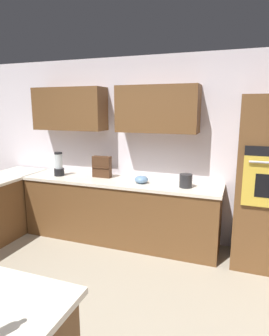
{
  "coord_description": "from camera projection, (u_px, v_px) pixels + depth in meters",
  "views": [
    {
      "loc": [
        -1.48,
        1.93,
        1.9
      ],
      "look_at": [
        -0.23,
        -1.45,
        1.15
      ],
      "focal_mm": 31.12,
      "sensor_mm": 36.0,
      "label": 1
    }
  ],
  "objects": [
    {
      "name": "countertop_back",
      "position": [
        119.0,
        182.0,
        4.09
      ],
      "size": [
        2.84,
        0.64,
        0.04
      ],
      "primitive_type": "cube",
      "color": "silver",
      "rests_on": "lower_cabinets_back"
    },
    {
      "name": "wall_back",
      "position": [
        130.0,
        140.0,
        4.27
      ],
      "size": [
        6.0,
        0.44,
        2.6
      ],
      "color": "silver",
      "rests_on": "ground"
    },
    {
      "name": "lower_cabinets_back",
      "position": [
        119.0,
        212.0,
        4.18
      ],
      "size": [
        2.8,
        0.6,
        0.86
      ],
      "primitive_type": "cube",
      "color": "brown",
      "rests_on": "ground"
    },
    {
      "name": "blender",
      "position": [
        59.0,
        166.0,
        4.33
      ],
      "size": [
        0.15,
        0.15,
        0.35
      ],
      "color": "black",
      "rests_on": "countertop_back"
    },
    {
      "name": "kettle",
      "position": [
        186.0,
        181.0,
        3.71
      ],
      "size": [
        0.16,
        0.16,
        0.17
      ],
      "primitive_type": "cylinder",
      "color": "#262628",
      "rests_on": "countertop_back"
    },
    {
      "name": "mixing_bowl",
      "position": [
        141.0,
        179.0,
        3.92
      ],
      "size": [
        0.19,
        0.19,
        0.1
      ],
      "primitive_type": "ellipsoid",
      "color": "#668CB2",
      "rests_on": "countertop_back"
    },
    {
      "name": "spice_rack",
      "position": [
        102.0,
        167.0,
        4.23
      ],
      "size": [
        0.27,
        0.11,
        0.31
      ],
      "color": "#472B19",
      "rests_on": "countertop_back"
    },
    {
      "name": "ground_plane",
      "position": [
        56.0,
        320.0,
        2.65
      ],
      "size": [
        14.0,
        14.0,
        0.0
      ],
      "primitive_type": "plane",
      "color": "#9E937F"
    }
  ]
}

